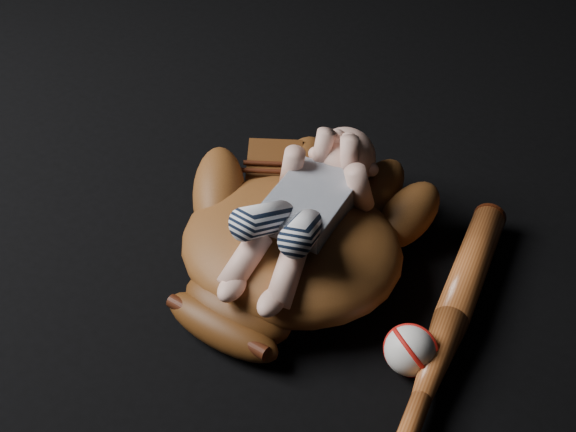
{
  "coord_description": "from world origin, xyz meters",
  "views": [
    {
      "loc": [
        0.57,
        -0.53,
        0.78
      ],
      "look_at": [
        0.04,
        0.14,
        0.07
      ],
      "focal_mm": 50.0,
      "sensor_mm": 36.0,
      "label": 1
    }
  ],
  "objects_px": {
    "baseball_glove": "(291,238)",
    "newborn_baby": "(300,210)",
    "baseball_bat": "(445,335)",
    "baseball": "(410,350)"
  },
  "relations": [
    {
      "from": "baseball_glove",
      "to": "newborn_baby",
      "type": "bearing_deg",
      "value": 25.18
    },
    {
      "from": "baseball_glove",
      "to": "newborn_baby",
      "type": "distance_m",
      "value": 0.05
    },
    {
      "from": "baseball_bat",
      "to": "baseball",
      "type": "distance_m",
      "value": 0.06
    },
    {
      "from": "baseball_glove",
      "to": "baseball",
      "type": "xyz_separation_m",
      "value": [
        0.22,
        -0.04,
        -0.04
      ]
    },
    {
      "from": "newborn_baby",
      "to": "baseball",
      "type": "height_order",
      "value": "newborn_baby"
    },
    {
      "from": "baseball_glove",
      "to": "baseball",
      "type": "height_order",
      "value": "baseball_glove"
    },
    {
      "from": "baseball_bat",
      "to": "baseball",
      "type": "height_order",
      "value": "baseball"
    },
    {
      "from": "baseball_glove",
      "to": "baseball_bat",
      "type": "bearing_deg",
      "value": 1.01
    },
    {
      "from": "baseball_glove",
      "to": "baseball_bat",
      "type": "distance_m",
      "value": 0.24
    },
    {
      "from": "baseball_glove",
      "to": "newborn_baby",
      "type": "relative_size",
      "value": 1.28
    }
  ]
}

